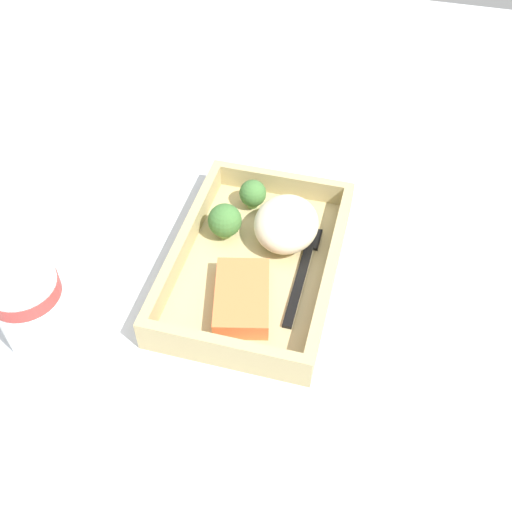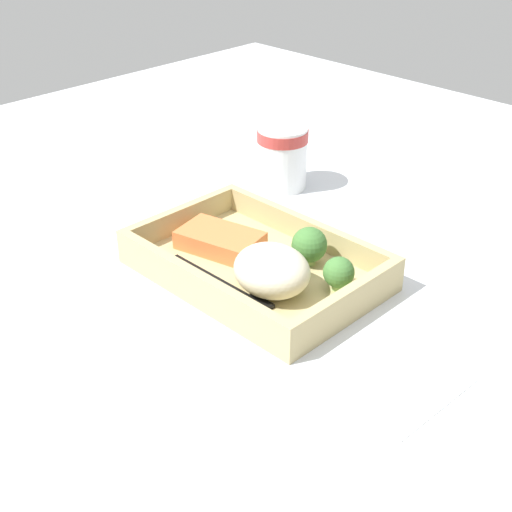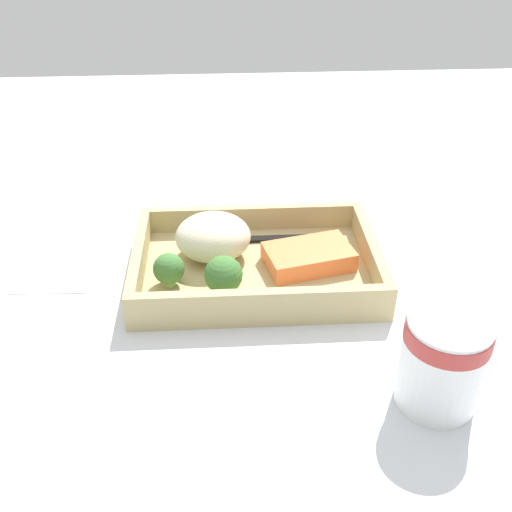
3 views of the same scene
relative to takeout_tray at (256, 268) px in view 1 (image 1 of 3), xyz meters
The scene contains 10 objects.
ground_plane 1.60cm from the takeout_tray, ahead, with size 160.00×160.00×2.00cm, color silver.
takeout_tray is the anchor object (origin of this frame).
tray_rim 2.16cm from the takeout_tray, ahead, with size 28.44×19.20×3.12cm.
salmon_fillet 6.47cm from the takeout_tray, behind, with size 10.01×6.10×2.30cm, color orange.
mashed_potatoes 6.52cm from the takeout_tray, 26.96° to the right, with size 9.00×7.92×5.52cm, color beige.
broccoli_floret_1 10.74cm from the takeout_tray, 17.07° to the left, with size 3.55×3.55×4.01cm.
broccoli_floret_2 7.03cm from the takeout_tray, 52.43° to the left, with size 4.25×4.25×4.67cm.
fork 5.80cm from the takeout_tray, 83.23° to the right, with size 15.80×2.20×0.44cm.
paper_cup 26.06cm from the takeout_tray, 126.27° to the left, with size 7.49×7.49×9.28cm.
receipt_slip 24.22cm from the takeout_tray, ahead, with size 8.99×12.73×0.24cm, color white.
Camera 1 is at (-46.43, -12.25, 55.60)cm, focal length 42.00 mm.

